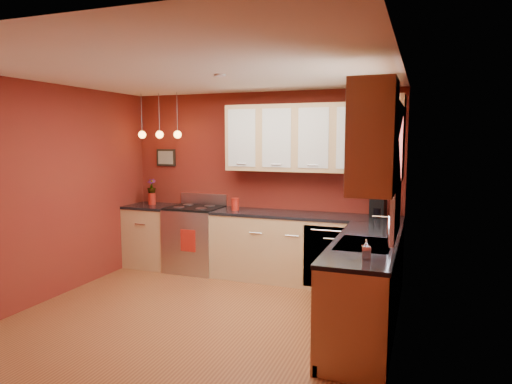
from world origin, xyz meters
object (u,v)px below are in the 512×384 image
(sink, at_px, (364,246))
(soap_pump, at_px, (366,249))
(gas_range, at_px, (195,238))
(coffee_maker, at_px, (378,208))
(red_canister, at_px, (235,204))

(sink, distance_m, soap_pump, 0.57)
(gas_range, relative_size, coffee_maker, 4.08)
(gas_range, xyz_separation_m, red_canister, (0.66, -0.04, 0.55))
(gas_range, height_order, soap_pump, gas_range)
(red_canister, distance_m, soap_pump, 2.87)
(coffee_maker, bearing_deg, red_canister, -165.99)
(gas_range, distance_m, soap_pump, 3.43)
(gas_range, relative_size, soap_pump, 6.76)
(gas_range, bearing_deg, red_canister, -3.30)
(gas_range, height_order, red_canister, red_canister)
(gas_range, distance_m, coffee_maker, 2.66)
(sink, relative_size, soap_pump, 4.26)
(red_canister, bearing_deg, soap_pump, -44.62)
(gas_range, bearing_deg, soap_pump, -37.21)
(gas_range, height_order, coffee_maker, coffee_maker)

